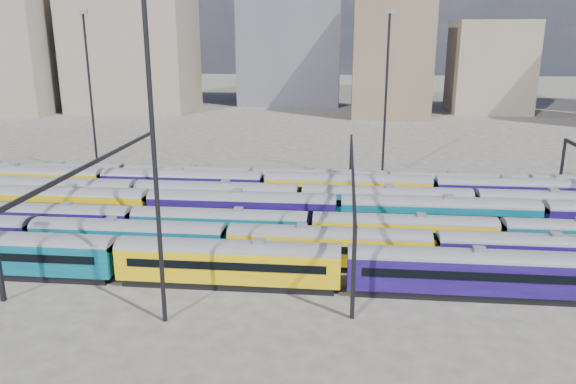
# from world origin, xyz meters

# --- Properties ---
(ground) EXTENTS (500.00, 500.00, 0.00)m
(ground) POSITION_xyz_m (0.00, 0.00, 0.00)
(ground) COLOR #433F39
(ground) RESTS_ON ground
(rake_0) EXTENTS (104.11, 3.05, 5.14)m
(rake_0) POSITION_xyz_m (-1.20, -15.00, 2.70)
(rake_0) COLOR black
(rake_0) RESTS_ON ground
(rake_1) EXTENTS (100.59, 2.95, 4.96)m
(rake_1) POSITION_xyz_m (7.73, -10.00, 2.60)
(rake_1) COLOR black
(rake_1) RESTS_ON ground
(rake_2) EXTENTS (136.72, 2.86, 4.80)m
(rake_2) POSITION_xyz_m (-4.19, -5.00, 2.52)
(rake_2) COLOR black
(rake_2) RESTS_ON ground
(rake_3) EXTENTS (156.08, 3.26, 5.50)m
(rake_3) POSITION_xyz_m (-2.63, 0.00, 2.89)
(rake_3) COLOR black
(rake_3) RESTS_ON ground
(rake_4) EXTENTS (125.64, 3.06, 5.16)m
(rake_4) POSITION_xyz_m (3.73, 5.00, 2.71)
(rake_4) COLOR black
(rake_4) RESTS_ON ground
(rake_5) EXTENTS (132.56, 3.23, 5.45)m
(rake_5) POSITION_xyz_m (-1.53, 10.00, 2.86)
(rake_5) COLOR black
(rake_5) RESTS_ON ground
(rake_6) EXTENTS (131.85, 2.76, 4.63)m
(rake_6) POSITION_xyz_m (-13.33, 15.00, 2.43)
(rake_6) COLOR black
(rake_6) RESTS_ON ground
(gantry_1) EXTENTS (0.35, 40.35, 8.03)m
(gantry_1) POSITION_xyz_m (-20.00, 0.00, 6.79)
(gantry_1) COLOR black
(gantry_1) RESTS_ON ground
(gantry_2) EXTENTS (0.35, 40.35, 8.03)m
(gantry_2) POSITION_xyz_m (10.00, 0.00, 6.79)
(gantry_2) COLOR black
(gantry_2) RESTS_ON ground
(mast_1) EXTENTS (1.40, 0.50, 25.60)m
(mast_1) POSITION_xyz_m (-30.00, 22.00, 13.97)
(mast_1) COLOR black
(mast_1) RESTS_ON ground
(mast_2) EXTENTS (1.40, 0.50, 25.60)m
(mast_2) POSITION_xyz_m (-5.00, -22.00, 13.97)
(mast_2) COLOR black
(mast_2) RESTS_ON ground
(mast_3) EXTENTS (1.40, 0.50, 25.60)m
(mast_3) POSITION_xyz_m (15.00, 24.00, 13.97)
(mast_3) COLOR black
(mast_3) RESTS_ON ground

